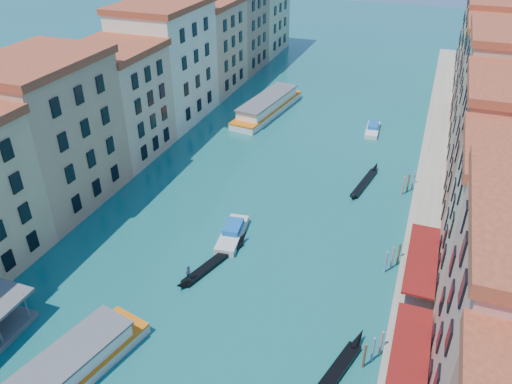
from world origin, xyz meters
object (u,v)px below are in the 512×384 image
gondola_fore (214,261)px  gondola_right (327,383)px  vaporetto_far (268,106)px  vaporetto_near (51,383)px

gondola_fore → gondola_right: 20.05m
vaporetto_far → gondola_fore: 46.60m
vaporetto_far → gondola_fore: bearing=-71.0°
vaporetto_near → vaporetto_far: (-3.41, 66.23, 0.16)m
gondola_fore → gondola_right: (16.17, -11.85, 0.09)m
gondola_fore → gondola_right: size_ratio=0.93×
vaporetto_far → gondola_right: 62.86m
gondola_fore → gondola_right: gondola_right is taller
vaporetto_near → vaporetto_far: vaporetto_far is taller
gondola_right → gondola_fore: bearing=160.0°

